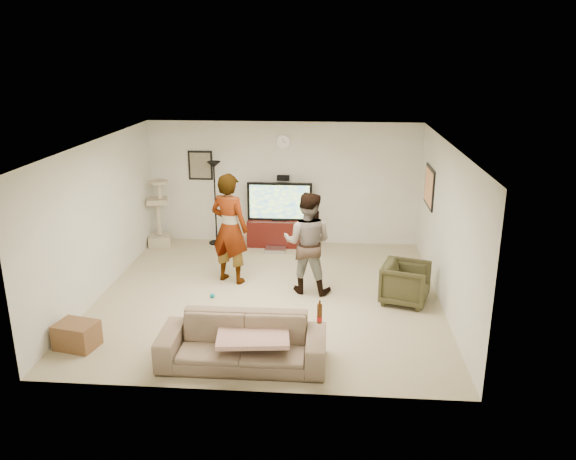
# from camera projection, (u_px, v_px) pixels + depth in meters

# --- Properties ---
(floor) EXTENTS (5.50, 5.50, 0.02)m
(floor) POSITION_uv_depth(u_px,v_px,m) (269.00, 296.00, 9.30)
(floor) COLOR tan
(floor) RESTS_ON ground
(ceiling) EXTENTS (5.50, 5.50, 0.02)m
(ceiling) POSITION_uv_depth(u_px,v_px,m) (268.00, 143.00, 8.53)
(ceiling) COLOR white
(ceiling) RESTS_ON wall_back
(wall_back) EXTENTS (5.50, 0.04, 2.50)m
(wall_back) POSITION_uv_depth(u_px,v_px,m) (283.00, 183.00, 11.53)
(wall_back) COLOR beige
(wall_back) RESTS_ON floor
(wall_front) EXTENTS (5.50, 0.04, 2.50)m
(wall_front) POSITION_uv_depth(u_px,v_px,m) (241.00, 294.00, 6.31)
(wall_front) COLOR beige
(wall_front) RESTS_ON floor
(wall_left) EXTENTS (0.04, 5.50, 2.50)m
(wall_left) POSITION_uv_depth(u_px,v_px,m) (99.00, 219.00, 9.12)
(wall_left) COLOR beige
(wall_left) RESTS_ON floor
(wall_right) EXTENTS (0.04, 5.50, 2.50)m
(wall_right) POSITION_uv_depth(u_px,v_px,m) (446.00, 227.00, 8.71)
(wall_right) COLOR beige
(wall_right) RESTS_ON floor
(wall_clock) EXTENTS (0.26, 0.04, 0.26)m
(wall_clock) POSITION_uv_depth(u_px,v_px,m) (283.00, 142.00, 11.24)
(wall_clock) COLOR white
(wall_clock) RESTS_ON wall_back
(wall_speaker) EXTENTS (0.25, 0.10, 0.10)m
(wall_speaker) POSITION_uv_depth(u_px,v_px,m) (283.00, 178.00, 11.43)
(wall_speaker) COLOR black
(wall_speaker) RESTS_ON wall_back
(picture_back) EXTENTS (0.42, 0.03, 0.52)m
(picture_back) POSITION_uv_depth(u_px,v_px,m) (200.00, 165.00, 11.53)
(picture_back) COLOR #696450
(picture_back) RESTS_ON wall_back
(picture_right) EXTENTS (0.03, 0.78, 0.62)m
(picture_right) POSITION_uv_depth(u_px,v_px,m) (429.00, 187.00, 10.16)
(picture_right) COLOR #FF9D65
(picture_right) RESTS_ON wall_right
(tv_stand) EXTENTS (1.31, 0.45, 0.54)m
(tv_stand) POSITION_uv_depth(u_px,v_px,m) (280.00, 233.00, 11.60)
(tv_stand) COLOR #390D0A
(tv_stand) RESTS_ON floor
(console_box) EXTENTS (0.40, 0.30, 0.07)m
(console_box) POSITION_uv_depth(u_px,v_px,m) (276.00, 250.00, 11.30)
(console_box) COLOR #B8B9BF
(console_box) RESTS_ON floor
(tv) EXTENTS (1.31, 0.08, 0.77)m
(tv) POSITION_uv_depth(u_px,v_px,m) (280.00, 201.00, 11.40)
(tv) COLOR black
(tv) RESTS_ON tv_stand
(tv_screen) EXTENTS (1.20, 0.01, 0.68)m
(tv_screen) POSITION_uv_depth(u_px,v_px,m) (279.00, 202.00, 11.35)
(tv_screen) COLOR #CBFC50
(tv_screen) RESTS_ON tv
(floor_lamp) EXTENTS (0.32, 0.32, 1.71)m
(floor_lamp) POSITION_uv_depth(u_px,v_px,m) (215.00, 203.00, 11.54)
(floor_lamp) COLOR black
(floor_lamp) RESTS_ON floor
(cat_tree) EXTENTS (0.53, 0.53, 1.38)m
(cat_tree) POSITION_uv_depth(u_px,v_px,m) (158.00, 213.00, 11.50)
(cat_tree) COLOR tan
(cat_tree) RESTS_ON floor
(person_left) EXTENTS (0.82, 0.70, 1.91)m
(person_left) POSITION_uv_depth(u_px,v_px,m) (230.00, 229.00, 9.59)
(person_left) COLOR #A9A7B6
(person_left) RESTS_ON floor
(person_right) EXTENTS (0.93, 0.78, 1.69)m
(person_right) POSITION_uv_depth(u_px,v_px,m) (307.00, 243.00, 9.22)
(person_right) COLOR navy
(person_right) RESTS_ON floor
(sofa) EXTENTS (2.11, 0.83, 0.62)m
(sofa) POSITION_uv_depth(u_px,v_px,m) (243.00, 342.00, 7.18)
(sofa) COLOR #73604D
(sofa) RESTS_ON floor
(throw_blanket) EXTENTS (0.97, 0.79, 0.06)m
(throw_blanket) POSITION_uv_depth(u_px,v_px,m) (253.00, 335.00, 7.14)
(throw_blanket) COLOR #D39C8C
(throw_blanket) RESTS_ON sofa
(beer_bottle) EXTENTS (0.06, 0.06, 0.25)m
(beer_bottle) POSITION_uv_depth(u_px,v_px,m) (320.00, 314.00, 6.98)
(beer_bottle) COLOR #421F08
(beer_bottle) RESTS_ON sofa
(armchair) EXTENTS (0.89, 0.88, 0.65)m
(armchair) POSITION_uv_depth(u_px,v_px,m) (406.00, 283.00, 8.95)
(armchair) COLOR #33311B
(armchair) RESTS_ON floor
(side_table) EXTENTS (0.60, 0.50, 0.35)m
(side_table) POSITION_uv_depth(u_px,v_px,m) (77.00, 335.00, 7.62)
(side_table) COLOR brown
(side_table) RESTS_ON floor
(toy_ball) EXTENTS (0.08, 0.08, 0.08)m
(toy_ball) POSITION_uv_depth(u_px,v_px,m) (212.00, 296.00, 9.18)
(toy_ball) COLOR #03768E
(toy_ball) RESTS_ON floor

